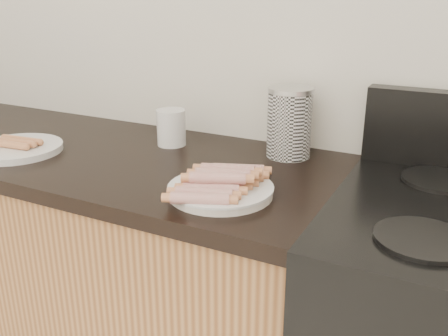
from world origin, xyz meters
The scene contains 11 objects.
wall_back centered at (0.00, 2.00, 1.30)m, with size 4.00×0.04×2.60m, color silver.
cabinet_base centered at (-0.70, 1.69, 0.43)m, with size 2.20×0.59×0.86m, color #996A3E.
counter_slab centered at (-0.70, 1.69, 0.88)m, with size 2.20×0.62×0.04m, color black.
burner_near_left centered at (0.61, 1.51, 0.92)m, with size 0.18×0.18×0.01m, color black.
burner_far_left centered at (0.61, 1.84, 0.92)m, with size 0.18×0.18×0.01m, color black.
main_plate centered at (0.16, 1.55, 0.91)m, with size 0.24×0.24×0.02m, color white.
side_plate centered at (-0.53, 1.57, 0.91)m, with size 0.27×0.27×0.02m, color white.
hotdog_pile centered at (0.16, 1.55, 0.94)m, with size 0.13×0.27×0.05m.
plain_sausages centered at (-0.53, 1.57, 0.93)m, with size 0.14×0.09×0.02m.
canister centered at (0.20, 1.89, 1.00)m, with size 0.13×0.13×0.20m.
mug centered at (-0.15, 1.83, 0.95)m, with size 0.09×0.09×0.11m, color white.
Camera 1 is at (0.66, 0.60, 1.36)m, focal length 40.00 mm.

